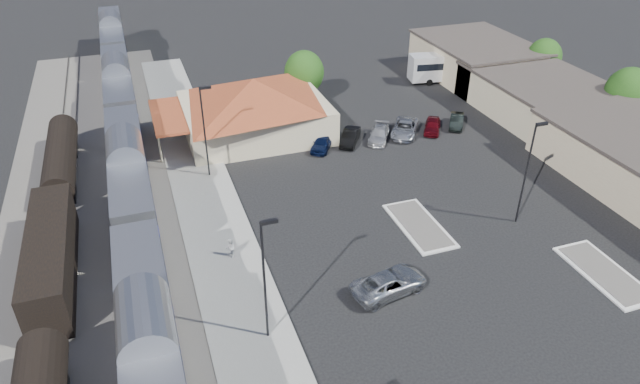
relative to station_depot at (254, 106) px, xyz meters
name	(u,v)px	position (x,y,z in m)	size (l,w,h in m)	color
ground	(385,250)	(4.56, -24.00, -3.13)	(280.00, 280.00, 0.00)	black
railbed	(101,244)	(-16.44, -16.00, -3.07)	(16.00, 100.00, 0.12)	#4C4944
platform	(218,236)	(-7.44, -18.00, -3.04)	(5.50, 92.00, 0.18)	gray
passenger_train	(130,179)	(-13.44, -11.35, -0.26)	(3.00, 104.00, 5.55)	silver
freight_cars	(52,258)	(-19.44, -19.43, -1.21)	(2.80, 46.00, 4.00)	black
station_depot	(254,106)	(0.00, 0.00, 0.00)	(18.35, 12.24, 6.20)	#C4B88F
buildings_east	(564,108)	(32.56, -9.72, -0.86)	(14.40, 51.40, 4.80)	#C6B28C
traffic_island_south	(419,225)	(8.56, -22.00, -3.03)	(3.30, 7.50, 0.21)	silver
traffic_island_north	(604,273)	(18.56, -32.00, -3.03)	(3.30, 7.50, 0.21)	silver
lamp_plat_s	(265,272)	(-6.34, -30.00, 2.21)	(1.08, 0.25, 9.00)	black
lamp_plat_n	(205,125)	(-6.34, -8.00, 2.21)	(1.08, 0.25, 9.00)	black
lamp_lot	(529,165)	(16.66, -24.00, 2.21)	(1.08, 0.25, 9.00)	black
tree_east_b	(628,92)	(38.56, -12.00, 1.09)	(4.94, 4.94, 6.96)	#382314
tree_east_c	(544,57)	(38.56, 2.00, 0.63)	(4.41, 4.41, 6.21)	#382314
tree_depot	(304,72)	(7.56, 6.00, 0.89)	(4.71, 4.71, 6.63)	#382314
suv	(389,283)	(2.73, -28.55, -2.35)	(2.59, 5.62, 1.56)	#A8ACB0
coach_bus	(453,65)	(28.56, 7.19, -0.98)	(11.89, 4.43, 3.73)	white
person_b	(230,248)	(-7.02, -21.14, -2.17)	(0.76, 0.59, 1.56)	silver
parked_car_a	(322,142)	(5.64, -6.05, -2.41)	(1.71, 4.26, 1.45)	#0B163A
parked_car_b	(350,137)	(8.84, -5.75, -2.41)	(1.53, 4.39, 1.45)	black
parked_car_c	(379,134)	(12.04, -6.05, -2.46)	(1.89, 4.64, 1.35)	silver
parked_car_d	(405,128)	(15.24, -5.75, -2.37)	(2.51, 5.45, 1.51)	#9C9EA4
parked_car_e	(432,126)	(18.44, -6.05, -2.43)	(1.65, 4.10, 1.40)	maroon
parked_car_f	(457,121)	(21.64, -5.75, -2.45)	(1.44, 4.12, 1.36)	black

